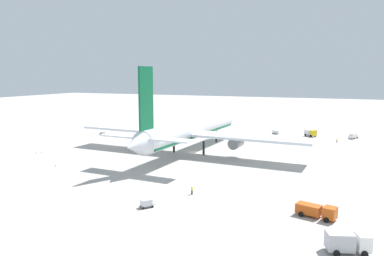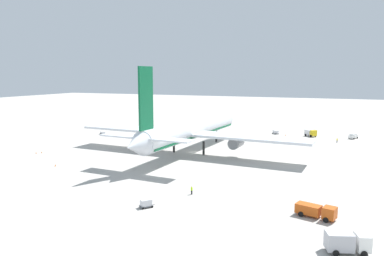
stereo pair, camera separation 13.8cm
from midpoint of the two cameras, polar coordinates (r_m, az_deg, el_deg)
name	(u,v)px [view 2 (the right image)]	position (r m, az deg, el deg)	size (l,w,h in m)	color
ground_plane	(192,152)	(119.51, 0.10, -3.66)	(600.00, 600.00, 0.00)	#ADA8A0
airliner	(190,130)	(117.02, -0.22, -0.28)	(68.74, 75.55, 26.44)	silver
service_truck_0	(346,242)	(58.01, 22.51, -15.66)	(4.20, 6.28, 2.89)	white
service_truck_1	(316,211)	(69.19, 18.40, -11.82)	(3.94, 7.07, 2.39)	#BF4C14
service_truck_2	(311,133)	(156.23, 17.61, -0.69)	(4.87, 5.05, 2.74)	yellow
service_van	(353,136)	(156.48, 23.35, -1.13)	(4.55, 3.58, 1.97)	white
baggage_cart_0	(103,133)	(158.18, -13.41, -0.73)	(2.46, 3.22, 1.17)	#595B60
baggage_cart_1	(276,132)	(158.93, 12.62, -0.61)	(2.87, 3.08, 1.46)	gray
baggage_cart_2	(146,203)	(71.17, -6.94, -11.28)	(2.79, 2.57, 1.54)	#595B60
ground_worker_0	(192,190)	(77.91, 0.00, -9.45)	(0.56, 0.56, 1.73)	black
ground_worker_1	(337,140)	(145.52, 21.23, -1.76)	(0.51, 0.51, 1.62)	#3F3F47
ground_worker_2	(294,140)	(141.71, 15.33, -1.72)	(0.56, 0.56, 1.74)	black
traffic_cone_0	(36,153)	(126.64, -22.60, -3.49)	(0.36, 0.36, 0.55)	orange
traffic_cone_1	(55,165)	(107.50, -20.05, -5.35)	(0.36, 0.36, 0.55)	orange
traffic_cone_2	(42,152)	(126.60, -21.88, -3.45)	(0.36, 0.36, 0.55)	orange
traffic_cone_4	(285,135)	(155.56, 14.03, -1.04)	(0.36, 0.36, 0.55)	orange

